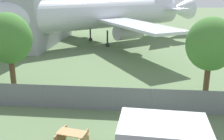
{
  "coord_description": "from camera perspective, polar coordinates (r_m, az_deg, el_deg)",
  "views": [
    {
      "loc": [
        4.05,
        -6.06,
        7.98
      ],
      "look_at": [
        2.11,
        13.21,
        2.0
      ],
      "focal_mm": 42.0,
      "sensor_mm": 36.0,
      "label": 1
    }
  ],
  "objects": [
    {
      "name": "picnic_bench_near_cabin",
      "position": [
        14.52,
        -8.75,
        -14.24
      ],
      "size": [
        1.77,
        1.67,
        0.76
      ],
      "rotation": [
        0.0,
        0.0,
        -0.2
      ],
      "color": "tan",
      "rests_on": "ground"
    },
    {
      "name": "tree_left_of_cabin",
      "position": [
        19.92,
        20.68,
        5.24
      ],
      "size": [
        3.5,
        3.5,
        6.2
      ],
      "color": "brown",
      "rests_on": "ground"
    },
    {
      "name": "tree_near_hangar",
      "position": [
        23.06,
        -21.59,
        6.38
      ],
      "size": [
        3.79,
        3.79,
        6.25
      ],
      "color": "brown",
      "rests_on": "ground"
    },
    {
      "name": "airplane",
      "position": [
        39.03,
        -4.53,
        11.9
      ],
      "size": [
        34.57,
        28.99,
        13.0
      ],
      "rotation": [
        0.0,
        0.0,
        -2.46
      ],
      "color": "silver",
      "rests_on": "ground"
    },
    {
      "name": "perimeter_fence",
      "position": [
        18.22,
        -7.61,
        -6.0
      ],
      "size": [
        56.07,
        0.07,
        1.72
      ],
      "color": "slate",
      "rests_on": "ground"
    }
  ]
}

